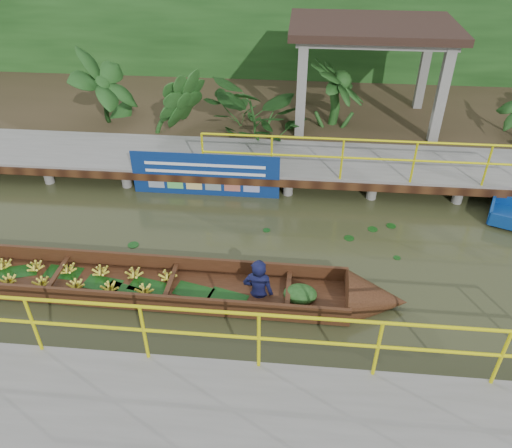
{
  "coord_description": "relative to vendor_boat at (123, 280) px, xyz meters",
  "views": [
    {
      "loc": [
        1.19,
        -7.69,
        6.35
      ],
      "look_at": [
        0.43,
        0.5,
        0.6
      ],
      "focal_mm": 35.0,
      "sensor_mm": 36.0,
      "label": 1
    }
  ],
  "objects": [
    {
      "name": "land_strip",
      "position": [
        1.92,
        8.47,
        0.02
      ],
      "size": [
        30.0,
        8.0,
        0.45
      ],
      "primitive_type": "cube",
      "color": "#332B19",
      "rests_on": "ground"
    },
    {
      "name": "tropical_plants",
      "position": [
        3.84,
        6.27,
        1.19
      ],
      "size": [
        14.5,
        1.5,
        1.87
      ],
      "color": "#163912",
      "rests_on": "ground"
    },
    {
      "name": "foliage_backdrop",
      "position": [
        1.92,
        10.97,
        1.8
      ],
      "size": [
        30.0,
        0.8,
        4.0
      ],
      "primitive_type": "cube",
      "color": "#163912",
      "rests_on": "ground"
    },
    {
      "name": "pavilion",
      "position": [
        4.92,
        7.27,
        2.62
      ],
      "size": [
        4.4,
        3.0,
        3.0
      ],
      "color": "slate",
      "rests_on": "ground"
    },
    {
      "name": "far_dock",
      "position": [
        1.94,
        4.4,
        0.28
      ],
      "size": [
        16.0,
        2.06,
        1.66
      ],
      "color": "slate",
      "rests_on": "ground"
    },
    {
      "name": "vendor_boat",
      "position": [
        0.0,
        0.0,
        0.0
      ],
      "size": [
        10.74,
        1.25,
        2.02
      ],
      "rotation": [
        0.0,
        0.0,
        -0.01
      ],
      "color": "#321B0D",
      "rests_on": "ground"
    },
    {
      "name": "ground",
      "position": [
        1.92,
        0.97,
        -0.2
      ],
      "size": [
        80.0,
        80.0,
        0.0
      ],
      "primitive_type": "plane",
      "color": "#2D3118",
      "rests_on": "ground"
    },
    {
      "name": "blue_banner",
      "position": [
        0.96,
        3.45,
        0.35
      ],
      "size": [
        3.52,
        0.04,
        1.1
      ],
      "color": "navy",
      "rests_on": "ground"
    }
  ]
}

